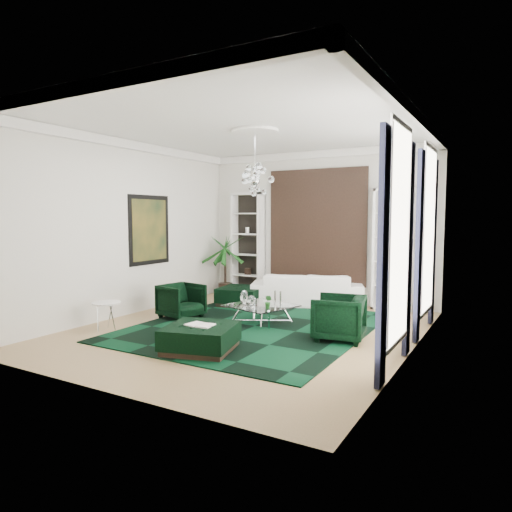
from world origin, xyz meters
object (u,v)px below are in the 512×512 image
Objects in this scene: armchair_right at (339,318)px; coffee_table at (261,315)px; ottoman_side at (242,296)px; side_table at (107,316)px; sofa at (307,289)px; armchair_left at (181,301)px; palm at (225,257)px; ottoman_front at (200,338)px.

armchair_right is 1.80m from coffee_table.
coffee_table is at bearing -47.05° from ottoman_side.
coffee_table is at bearing 38.21° from side_table.
sofa is 3.29× the size of armchair_left.
coffee_table is 2.11× the size of side_table.
armchair_left is at bearing 34.50° from sofa.
palm is at bearing 139.18° from ottoman_side.
coffee_table is (1.75, 0.35, -0.17)m from armchair_left.
sofa reaches higher than side_table.
sofa is 2.32× the size of coffee_table.
sofa reaches higher than ottoman_side.
armchair_left is 0.38× the size of palm.
ottoman_front is 1.96× the size of side_table.
ottoman_side is at bearing -129.95° from armchair_right.
sofa is at bearing -156.37° from armchair_right.
side_table is 4.33m from palm.
sofa is 2.31m from coffee_table.
armchair_left is (-1.75, -2.65, -0.02)m from sofa.
armchair_left is at bearing 135.81° from ottoman_front.
ottoman_side is 0.94× the size of ottoman_front.
ottoman_side is 1.85× the size of side_table.
ottoman_front reaches higher than coffee_table.
palm is (-1.10, 0.95, 0.83)m from ottoman_side.
coffee_table is at bearing -111.12° from armchair_right.
ottoman_front is at bearing -60.95° from palm.
armchair_right is 3.59m from ottoman_side.
armchair_right is 4.37m from side_table.
coffee_table is at bearing 67.94° from sofa.
armchair_right is 0.41× the size of palm.
ottoman_side is (-1.35, -0.85, -0.16)m from sofa.
palm is at bearing 135.59° from coffee_table.
palm reaches higher than armchair_left.
sofa is 2.65× the size of ottoman_side.
side_table is at bearing -79.71° from armchair_right.
armchair_left is 1.49× the size of side_table.
armchair_right reaches higher than ottoman_front.
armchair_left is at bearing -168.69° from coffee_table.
sofa is 3.18m from armchair_right.
ottoman_front is (1.80, -1.75, -0.16)m from armchair_left.
ottoman_side is at bearing 73.14° from side_table.
ottoman_side is (-1.35, 1.45, 0.03)m from coffee_table.
armchair_left is 2.92m from palm.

